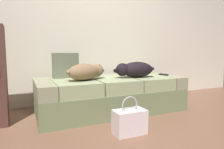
{
  "coord_description": "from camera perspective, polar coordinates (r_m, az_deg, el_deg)",
  "views": [
    {
      "loc": [
        -1.11,
        -1.46,
        0.8
      ],
      "look_at": [
        0.0,
        0.96,
        0.51
      ],
      "focal_mm": 31.92,
      "sensor_mm": 36.0,
      "label": 1
    }
  ],
  "objects": [
    {
      "name": "dog_tan",
      "position": [
        2.52,
        -7.33,
        0.82
      ],
      "size": [
        0.59,
        0.42,
        0.21
      ],
      "color": "brown",
      "rests_on": "couch"
    },
    {
      "name": "dog_dark",
      "position": [
        2.78,
        6.5,
        1.41
      ],
      "size": [
        0.64,
        0.3,
        0.22
      ],
      "color": "black",
      "rests_on": "couch"
    },
    {
      "name": "throw_pillow",
      "position": [
        2.78,
        -13.15,
        2.54
      ],
      "size": [
        0.35,
        0.16,
        0.34
      ],
      "primitive_type": "cube",
      "rotation": [
        0.0,
        0.0,
        0.11
      ],
      "color": "#686E56",
      "rests_on": "couch"
    },
    {
      "name": "tv_remote",
      "position": [
        3.14,
        14.54,
        -0.01
      ],
      "size": [
        0.08,
        0.16,
        0.02
      ],
      "primitive_type": "cube",
      "rotation": [
        0.0,
        0.0,
        0.26
      ],
      "color": "black",
      "rests_on": "couch"
    },
    {
      "name": "back_wall",
      "position": [
        3.41,
        -5.42,
        16.33
      ],
      "size": [
        6.4,
        0.1,
        2.8
      ],
      "primitive_type": "cube",
      "color": "beige",
      "rests_on": "ground"
    },
    {
      "name": "ground_plane",
      "position": [
        2.01,
        12.06,
        -17.46
      ],
      "size": [
        10.0,
        10.0,
        0.0
      ],
      "primitive_type": "plane",
      "color": "brown"
    },
    {
      "name": "couch",
      "position": [
        2.77,
        -0.44,
        -5.69
      ],
      "size": [
        1.96,
        0.89,
        0.46
      ],
      "color": "#6F7B54",
      "rests_on": "ground"
    },
    {
      "name": "handbag",
      "position": [
        2.03,
        5.08,
        -13.2
      ],
      "size": [
        0.32,
        0.18,
        0.38
      ],
      "color": "silver",
      "rests_on": "ground"
    }
  ]
}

